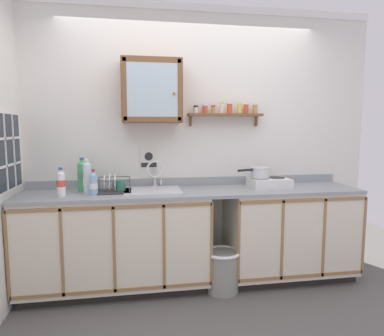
{
  "coord_description": "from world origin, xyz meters",
  "views": [
    {
      "loc": [
        -0.55,
        -2.68,
        1.49
      ],
      "look_at": [
        -0.01,
        0.53,
        1.11
      ],
      "focal_mm": 31.93,
      "sensor_mm": 36.0,
      "label": 1
    }
  ],
  "objects": [
    {
      "name": "sink",
      "position": [
        -0.39,
        0.45,
        0.88
      ],
      "size": [
        0.52,
        0.48,
        0.41
      ],
      "color": "silver",
      "rests_on": "countertop"
    },
    {
      "name": "floor",
      "position": [
        0.0,
        0.0,
        0.0
      ],
      "size": [
        6.17,
        6.17,
        0.0
      ],
      "primitive_type": "plane",
      "color": "#565451",
      "rests_on": "ground"
    },
    {
      "name": "trash_bin",
      "position": [
        0.22,
        0.22,
        0.2
      ],
      "size": [
        0.33,
        0.33,
        0.39
      ],
      "color": "gray",
      "rests_on": "ground"
    },
    {
      "name": "back_wall",
      "position": [
        0.0,
        0.72,
        1.35
      ],
      "size": [
        3.77,
        0.07,
        2.68
      ],
      "color": "silver",
      "rests_on": "ground"
    },
    {
      "name": "wall_cabinet",
      "position": [
        -0.38,
        0.57,
        1.83
      ],
      "size": [
        0.55,
        0.29,
        0.58
      ],
      "color": "brown"
    },
    {
      "name": "lower_cabinet_run_right",
      "position": [
        0.95,
        0.42,
        0.45
      ],
      "size": [
        1.25,
        0.58,
        0.88
      ],
      "color": "black",
      "rests_on": "ground"
    },
    {
      "name": "bottle_soda_green_2",
      "position": [
        -1.03,
        0.52,
        1.06
      ],
      "size": [
        0.08,
        0.08,
        0.31
      ],
      "color": "#4CB266",
      "rests_on": "countertop"
    },
    {
      "name": "bottle_water_clear_1",
      "position": [
        -0.97,
        0.42,
        1.05
      ],
      "size": [
        0.08,
        0.08,
        0.31
      ],
      "color": "silver",
      "rests_on": "countertop"
    },
    {
      "name": "bottle_opaque_white_0",
      "position": [
        -1.17,
        0.3,
        1.03
      ],
      "size": [
        0.07,
        0.07,
        0.25
      ],
      "color": "white",
      "rests_on": "countertop"
    },
    {
      "name": "saucepan",
      "position": [
        0.65,
        0.47,
        1.06
      ],
      "size": [
        0.34,
        0.19,
        0.1
      ],
      "color": "silver",
      "rests_on": "hot_plate_stove"
    },
    {
      "name": "backsplash",
      "position": [
        0.0,
        0.69,
        0.95
      ],
      "size": [
        3.13,
        0.02,
        0.08
      ],
      "primitive_type": "cube",
      "color": "gray",
      "rests_on": "countertop"
    },
    {
      "name": "countertop",
      "position": [
        0.0,
        0.41,
        0.9
      ],
      "size": [
        3.13,
        0.6,
        0.03
      ],
      "primitive_type": "cube",
      "color": "gray",
      "rests_on": "lower_cabinet_run"
    },
    {
      "name": "mug",
      "position": [
        -0.69,
        0.46,
        0.97
      ],
      "size": [
        0.12,
        0.1,
        0.11
      ],
      "color": "#337259",
      "rests_on": "countertop"
    },
    {
      "name": "dish_rack",
      "position": [
        -0.75,
        0.44,
        0.95
      ],
      "size": [
        0.31,
        0.27,
        0.17
      ],
      "color": "#333338",
      "rests_on": "countertop"
    },
    {
      "name": "warning_sign",
      "position": [
        -0.42,
        0.7,
        1.18
      ],
      "size": [
        0.18,
        0.01,
        0.24
      ],
      "color": "silver"
    },
    {
      "name": "lower_cabinet_run",
      "position": [
        -0.74,
        0.42,
        0.45
      ],
      "size": [
        1.68,
        0.58,
        0.88
      ],
      "color": "black",
      "rests_on": "ground"
    },
    {
      "name": "bottle_water_blue_3",
      "position": [
        -0.91,
        0.33,
        1.01
      ],
      "size": [
        0.07,
        0.07,
        0.23
      ],
      "color": "#8CB7E0",
      "rests_on": "countertop"
    },
    {
      "name": "hot_plate_stove",
      "position": [
        0.74,
        0.45,
        0.96
      ],
      "size": [
        0.38,
        0.29,
        0.09
      ],
      "color": "silver",
      "rests_on": "countertop"
    },
    {
      "name": "spice_shelf",
      "position": [
        0.35,
        0.63,
        1.64
      ],
      "size": [
        0.74,
        0.14,
        0.23
      ],
      "color": "brown"
    },
    {
      "name": "window",
      "position": [
        -1.58,
        0.34,
        1.3
      ],
      "size": [
        0.03,
        0.57,
        0.66
      ],
      "color": "#262D38"
    }
  ]
}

